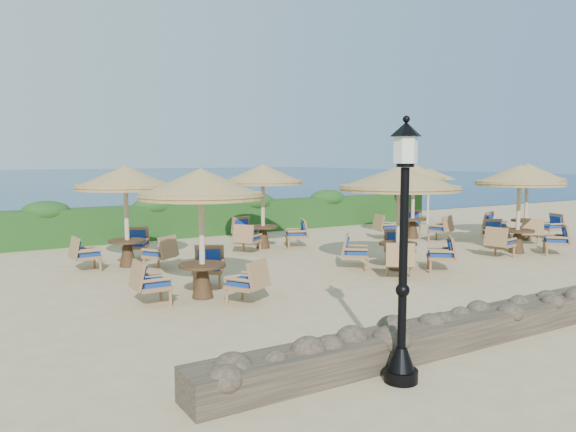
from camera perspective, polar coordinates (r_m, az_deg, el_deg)
The scene contains 13 objects.
ground at distance 15.66m, azimuth 7.39°, elevation -4.63°, with size 120.00×120.00×0.00m, color tan.
sea at distance 82.60m, azimuth -24.70°, elevation 3.46°, with size 160.00×160.00×0.00m, color #0C254E.
hedge at distance 21.60m, azimuth -4.63°, elevation -0.07°, with size 18.00×0.90×1.20m, color #173F14.
stone_wall at distance 11.57m, azimuth 27.19°, elevation -7.94°, with size 15.00×0.65×0.44m, color brown.
lamp_post at distance 7.23m, azimuth 11.62°, elevation -4.68°, with size 0.44×0.44×3.31m.
extra_parasol at distance 24.51m, azimuth 14.10°, elevation 4.17°, with size 2.30×2.30×2.41m.
cafe_set_0 at distance 11.46m, azimuth -8.79°, elevation 0.75°, with size 2.67×2.77×2.65m.
cafe_set_1 at distance 14.45m, azimuth 11.21°, elevation 1.97°, with size 3.08×3.08×2.65m.
cafe_set_2 at distance 18.09m, azimuth 22.43°, elevation 2.32°, with size 2.74×2.73×2.65m.
cafe_set_3 at distance 15.25m, azimuth -16.14°, elevation 1.93°, with size 2.71×2.77×2.65m.
cafe_set_4 at distance 17.69m, azimuth -2.57°, elevation 2.64°, with size 2.76×2.69×2.65m.
cafe_set_5 at distance 20.35m, azimuth 12.61°, elevation 2.66°, with size 2.66×2.70×2.65m.
cafe_set_6 at distance 21.11m, azimuth 23.11°, elevation 2.66°, with size 2.68×2.68×2.65m.
Camera 1 is at (-9.67, -11.99, 2.88)m, focal length 35.00 mm.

